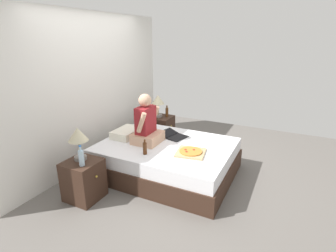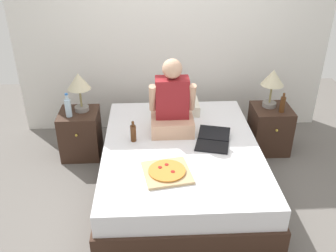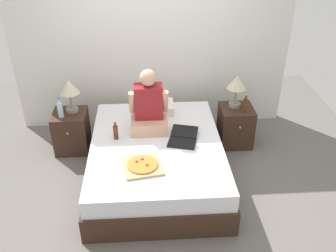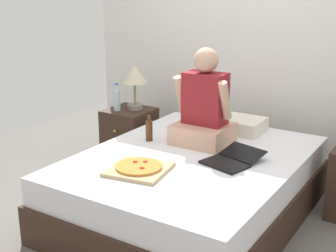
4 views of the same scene
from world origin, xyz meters
The scene contains 11 objects.
ground_plane centered at (0.00, 0.00, 0.00)m, with size 5.89×5.89×0.00m, color #66605B.
wall_back centered at (0.00, 1.39, 1.25)m, with size 3.89×0.12×2.50m, color silver.
bed centered at (0.00, 0.00, 0.25)m, with size 1.58×2.06×0.51m.
nightstand_left centered at (-1.12, 0.69, 0.28)m, with size 0.44×0.47×0.55m.
lamp_on_left_nightstand centered at (-1.08, 0.74, 0.88)m, with size 0.26×0.26×0.45m.
water_bottle centered at (-1.20, 0.60, 0.67)m, with size 0.07×0.07×0.28m.
pillow centered at (0.00, 0.75, 0.57)m, with size 0.52×0.34×0.12m, color silver.
person_seated centered at (-0.07, 0.32, 0.80)m, with size 0.47×0.40×0.78m.
laptop centered at (0.32, 0.01, 0.53)m, with size 0.41×0.48×0.07m.
pizza_box centered at (-0.16, -0.47, 0.53)m, with size 0.46×0.46×0.05m.
beer_bottle_on_bed centered at (-0.47, 0.11, 0.60)m, with size 0.06×0.06×0.22m.
Camera 4 is at (1.64, -2.93, 1.78)m, focal length 50.00 mm.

